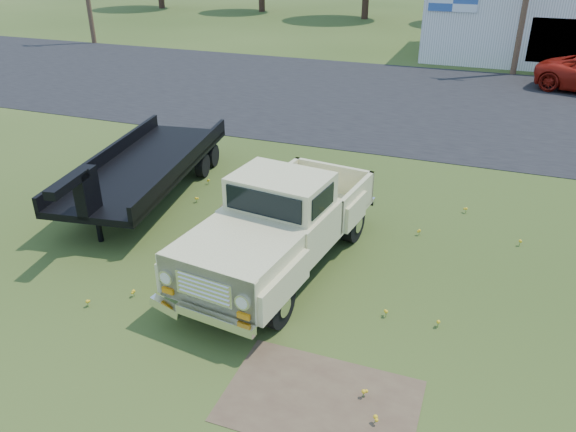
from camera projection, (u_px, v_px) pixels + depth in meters
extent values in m
plane|color=#2A4014|center=(295.00, 282.00, 11.75)|extent=(140.00, 140.00, 0.00)
cube|color=black|center=(412.00, 101.00, 24.28)|extent=(90.00, 14.00, 0.02)
cube|color=brown|center=(321.00, 401.00, 8.77)|extent=(3.00, 2.00, 0.01)
cube|color=brown|center=(270.00, 201.00, 15.29)|extent=(2.20, 1.60, 0.01)
cube|color=beige|center=(558.00, 22.00, 31.53)|extent=(14.00, 8.00, 4.00)
cube|color=black|center=(560.00, 41.00, 28.41)|extent=(3.00, 0.10, 2.20)
cube|color=white|center=(453.00, 4.00, 29.32)|extent=(2.50, 0.08, 0.80)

